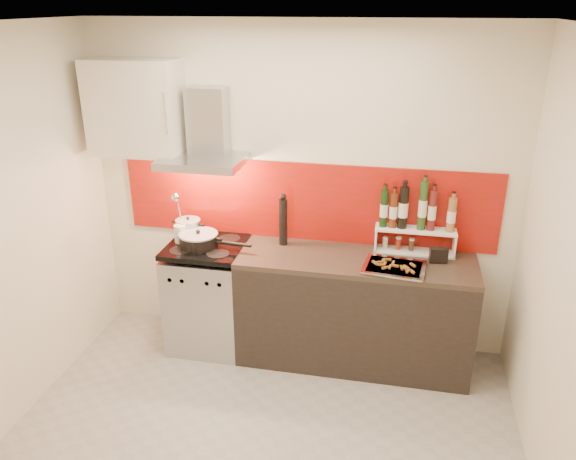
% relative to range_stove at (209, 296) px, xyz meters
% --- Properties ---
extents(floor, '(3.40, 3.40, 0.00)m').
position_rel_range_stove_xyz_m(floor, '(0.70, -1.10, -0.44)').
color(floor, '#9E9991').
rests_on(floor, ground).
extents(ceiling, '(3.40, 2.80, 0.02)m').
position_rel_range_stove_xyz_m(ceiling, '(0.70, -1.10, 2.16)').
color(ceiling, white).
rests_on(ceiling, back_wall).
extents(back_wall, '(3.40, 0.02, 2.60)m').
position_rel_range_stove_xyz_m(back_wall, '(0.70, 0.30, 0.86)').
color(back_wall, silver).
rests_on(back_wall, ground).
extents(right_wall, '(0.02, 2.80, 2.60)m').
position_rel_range_stove_xyz_m(right_wall, '(2.40, -1.10, 0.86)').
color(right_wall, silver).
rests_on(right_wall, ground).
extents(backsplash, '(3.00, 0.02, 0.64)m').
position_rel_range_stove_xyz_m(backsplash, '(0.75, 0.29, 0.78)').
color(backsplash, maroon).
rests_on(backsplash, back_wall).
extents(range_stove, '(0.60, 0.60, 0.91)m').
position_rel_range_stove_xyz_m(range_stove, '(0.00, 0.00, 0.00)').
color(range_stove, '#B7B7BA').
rests_on(range_stove, ground).
extents(counter, '(1.80, 0.60, 0.90)m').
position_rel_range_stove_xyz_m(counter, '(1.20, 0.00, 0.01)').
color(counter, black).
rests_on(counter, ground).
extents(range_hood, '(0.62, 0.50, 0.61)m').
position_rel_range_stove_xyz_m(range_hood, '(0.00, 0.14, 1.30)').
color(range_hood, '#B7B7BA').
rests_on(range_hood, back_wall).
extents(upper_cabinet, '(0.70, 0.35, 0.72)m').
position_rel_range_stove_xyz_m(upper_cabinet, '(-0.55, 0.13, 1.51)').
color(upper_cabinet, silver).
rests_on(upper_cabinet, back_wall).
extents(stock_pot, '(0.20, 0.20, 0.17)m').
position_rel_range_stove_xyz_m(stock_pot, '(-0.19, 0.12, 0.54)').
color(stock_pot, '#B7B7BA').
rests_on(stock_pot, range_stove).
extents(saute_pan, '(0.60, 0.31, 0.14)m').
position_rel_range_stove_xyz_m(saute_pan, '(-0.03, -0.04, 0.52)').
color(saute_pan, black).
rests_on(saute_pan, range_stove).
extents(utensil_jar, '(0.09, 0.14, 0.44)m').
position_rel_range_stove_xyz_m(utensil_jar, '(-0.21, -0.01, 0.59)').
color(utensil_jar, silver).
rests_on(utensil_jar, range_stove).
extents(pepper_mill, '(0.07, 0.07, 0.43)m').
position_rel_range_stove_xyz_m(pepper_mill, '(0.60, 0.15, 0.66)').
color(pepper_mill, black).
rests_on(pepper_mill, counter).
extents(step_shelf, '(0.61, 0.17, 0.57)m').
position_rel_range_stove_xyz_m(step_shelf, '(1.61, 0.21, 0.72)').
color(step_shelf, white).
rests_on(step_shelf, counter).
extents(caddy_box, '(0.14, 0.07, 0.11)m').
position_rel_range_stove_xyz_m(caddy_box, '(1.80, 0.05, 0.52)').
color(caddy_box, black).
rests_on(caddy_box, counter).
extents(baking_tray, '(0.47, 0.38, 0.03)m').
position_rel_range_stove_xyz_m(baking_tray, '(1.48, -0.13, 0.47)').
color(baking_tray, silver).
rests_on(baking_tray, counter).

